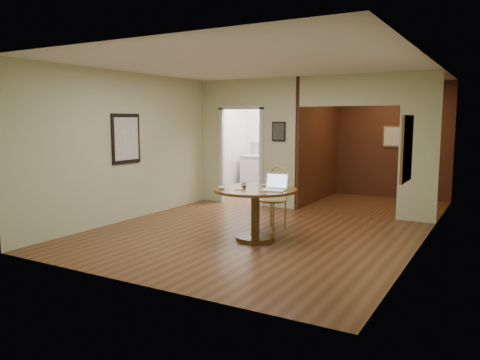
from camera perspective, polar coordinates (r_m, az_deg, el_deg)
The scene contains 11 objects.
floor at distance 7.47m, azimuth 0.68°, elevation -6.91°, with size 5.00×5.00×0.00m, color #4C2A15.
room_shell at distance 10.25m, azimuth 6.86°, elevation 4.21°, with size 5.20×7.50×5.00m.
dining_table at distance 7.18m, azimuth 1.87°, elevation -2.67°, with size 1.28×1.28×0.80m.
chair at distance 8.00m, azimuth 4.27°, elevation -1.68°, with size 0.54×0.54×1.06m.
open_laptop at distance 6.98m, azimuth 4.26°, elevation -0.73°, with size 0.37×0.33×0.25m.
closed_laptop at distance 7.33m, azimuth 3.94°, elevation -0.74°, with size 0.36×0.23×0.03m, color #B5B6BA.
mouse at distance 7.07m, azimuth -2.25°, elevation -0.95°, with size 0.12×0.06×0.05m, color silver.
wine_glass at distance 7.21m, azimuth 0.49°, elevation -0.62°, with size 0.08×0.08×0.09m, color white, non-canonical shape.
pen at distance 6.98m, azimuth -0.14°, elevation -1.22°, with size 0.01×0.01×0.14m, color navy.
kitchen_cabinet at distance 11.68m, azimuth 4.93°, elevation 0.61°, with size 2.06×0.60×0.94m.
grocery_bag at distance 11.49m, azimuth 6.47°, elevation 3.59°, with size 0.31×0.26×0.31m, color #CAB794.
Camera 1 is at (3.52, -6.32, 1.85)m, focal length 35.00 mm.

